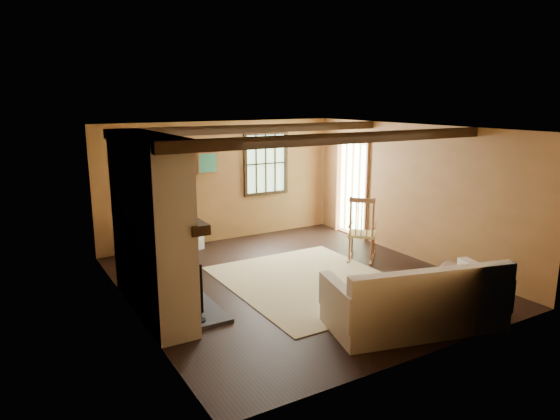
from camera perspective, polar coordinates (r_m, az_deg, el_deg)
ground at (r=8.02m, az=1.61°, el=-8.05°), size 5.50×5.50×0.00m
room_envelope at (r=7.92m, az=2.05°, el=3.94°), size 5.02×5.52×2.44m
fireplace at (r=6.81m, az=-14.43°, el=-2.48°), size 1.02×2.30×2.40m
rug at (r=7.96m, az=3.62°, el=-8.20°), size 2.50×3.00×0.01m
rocking_chair at (r=9.05m, az=9.35°, el=-2.54°), size 0.90×0.90×1.16m
sofa at (r=6.59m, az=15.39°, el=-10.30°), size 2.37×1.49×0.89m
firewood_pile at (r=9.56m, az=-16.44°, el=-4.37°), size 0.65×0.12×0.24m
laundry_basket at (r=9.71m, az=-10.50°, el=-3.60°), size 0.59×0.51×0.30m
basket_pillow at (r=9.65m, az=-10.56°, el=-2.22°), size 0.43×0.38×0.19m
armchair at (r=9.21m, az=-13.63°, el=-3.06°), size 1.16×1.14×0.79m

